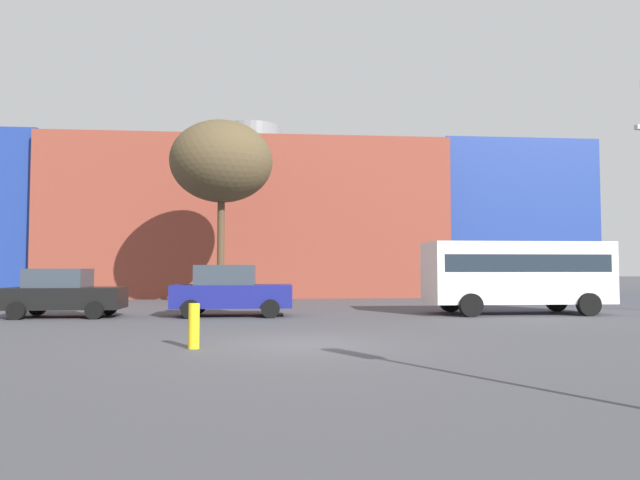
{
  "coord_description": "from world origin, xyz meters",
  "views": [
    {
      "loc": [
        -0.73,
        -13.07,
        1.74
      ],
      "look_at": [
        1.01,
        6.86,
        2.73
      ],
      "focal_mm": 31.84,
      "sensor_mm": 36.0,
      "label": 1
    }
  ],
  "objects_px": {
    "white_bus": "(516,271)",
    "bollard_yellow_0": "(194,326)",
    "bare_tree_0": "(222,162)",
    "parked_car_1": "(63,293)",
    "parked_car_2": "(231,291)"
  },
  "relations": [
    {
      "from": "parked_car_1",
      "to": "parked_car_2",
      "type": "distance_m",
      "value": 5.87
    },
    {
      "from": "parked_car_2",
      "to": "white_bus",
      "type": "xyz_separation_m",
      "value": [
        10.76,
        0.07,
        0.7
      ]
    },
    {
      "from": "parked_car_1",
      "to": "parked_car_2",
      "type": "bearing_deg",
      "value": 0.0
    },
    {
      "from": "parked_car_2",
      "to": "bare_tree_0",
      "type": "relative_size",
      "value": 0.5
    },
    {
      "from": "bare_tree_0",
      "to": "parked_car_1",
      "type": "bearing_deg",
      "value": -132.07
    },
    {
      "from": "parked_car_2",
      "to": "bollard_yellow_0",
      "type": "height_order",
      "value": "parked_car_2"
    },
    {
      "from": "white_bus",
      "to": "bollard_yellow_0",
      "type": "xyz_separation_m",
      "value": [
        -10.97,
        -8.36,
        -1.13
      ]
    },
    {
      "from": "parked_car_1",
      "to": "white_bus",
      "type": "xyz_separation_m",
      "value": [
        16.63,
        0.07,
        0.77
      ]
    },
    {
      "from": "parked_car_1",
      "to": "parked_car_2",
      "type": "height_order",
      "value": "parked_car_2"
    },
    {
      "from": "white_bus",
      "to": "bare_tree_0",
      "type": "distance_m",
      "value": 13.8
    },
    {
      "from": "white_bus",
      "to": "parked_car_2",
      "type": "bearing_deg",
      "value": -179.65
    },
    {
      "from": "bare_tree_0",
      "to": "bollard_yellow_0",
      "type": "height_order",
      "value": "bare_tree_0"
    },
    {
      "from": "parked_car_1",
      "to": "bollard_yellow_0",
      "type": "height_order",
      "value": "parked_car_1"
    },
    {
      "from": "bare_tree_0",
      "to": "bollard_yellow_0",
      "type": "bearing_deg",
      "value": -87.34
    },
    {
      "from": "parked_car_2",
      "to": "white_bus",
      "type": "height_order",
      "value": "white_bus"
    }
  ]
}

